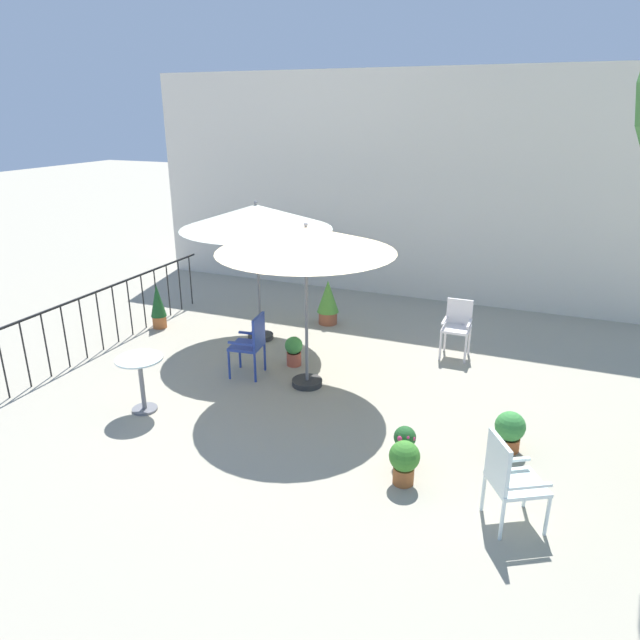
% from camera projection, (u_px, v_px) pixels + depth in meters
% --- Properties ---
extents(ground_plane, '(60.00, 60.00, 0.00)m').
position_uv_depth(ground_plane, '(304.00, 388.00, 8.24)').
color(ground_plane, '#A19A86').
extents(villa_facade, '(11.12, 0.30, 4.50)m').
position_uv_depth(villa_facade, '(400.00, 188.00, 11.70)').
color(villa_facade, silver).
rests_on(villa_facade, ground).
extents(terrace_railing, '(0.03, 5.51, 1.01)m').
position_uv_depth(terrace_railing, '(98.00, 311.00, 9.31)').
color(terrace_railing, black).
rests_on(terrace_railing, ground).
extents(patio_umbrella_0, '(2.43, 2.43, 2.37)m').
position_uv_depth(patio_umbrella_0, '(306.00, 241.00, 7.60)').
color(patio_umbrella_0, '#2D2D2D').
rests_on(patio_umbrella_0, ground).
extents(patio_umbrella_1, '(2.49, 2.49, 2.38)m').
position_uv_depth(patio_umbrella_1, '(256.00, 218.00, 9.28)').
color(patio_umbrella_1, '#2D2D2D').
rests_on(patio_umbrella_1, ground).
extents(cafe_table_0, '(0.60, 0.60, 0.76)m').
position_uv_depth(cafe_table_0, '(141.00, 375.00, 7.46)').
color(cafe_table_0, silver).
rests_on(cafe_table_0, ground).
extents(patio_chair_0, '(0.50, 0.51, 0.95)m').
position_uv_depth(patio_chair_0, '(252.00, 341.00, 8.45)').
color(patio_chair_0, '#283E98').
rests_on(patio_chair_0, ground).
extents(patio_chair_1, '(0.64, 0.64, 0.94)m').
position_uv_depth(patio_chair_1, '(509.00, 477.00, 5.37)').
color(patio_chair_1, white).
rests_on(patio_chair_1, ground).
extents(patio_chair_2, '(0.43, 0.44, 0.92)m').
position_uv_depth(patio_chair_2, '(457.00, 324.00, 9.15)').
color(patio_chair_2, white).
rests_on(patio_chair_2, ground).
extents(potted_plant_0, '(0.25, 0.25, 0.46)m').
position_uv_depth(potted_plant_0, '(405.00, 443.00, 6.41)').
color(potted_plant_0, '#BB623A').
rests_on(potted_plant_0, ground).
extents(potted_plant_1, '(0.40, 0.40, 0.83)m').
position_uv_depth(potted_plant_1, '(328.00, 301.00, 10.56)').
color(potted_plant_1, '#A25437').
rests_on(potted_plant_1, ground).
extents(potted_plant_2, '(0.28, 0.28, 0.47)m').
position_uv_depth(potted_plant_2, '(294.00, 350.00, 8.90)').
color(potted_plant_2, '#BE563F').
rests_on(potted_plant_2, ground).
extents(potted_plant_3, '(0.28, 0.28, 0.82)m').
position_uv_depth(potted_plant_3, '(158.00, 306.00, 10.37)').
color(potted_plant_3, '#B66332').
rests_on(potted_plant_3, ground).
extents(potted_plant_4, '(0.35, 0.35, 0.49)m').
position_uv_depth(potted_plant_4, '(510.00, 430.00, 6.66)').
color(potted_plant_4, '#AB572B').
rests_on(potted_plant_4, ground).
extents(potted_plant_5, '(0.33, 0.33, 0.50)m').
position_uv_depth(potted_plant_5, '(404.00, 460.00, 6.05)').
color(potted_plant_5, '#9A562B').
rests_on(potted_plant_5, ground).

